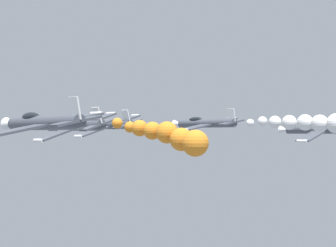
{
  "coord_description": "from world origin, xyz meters",
  "views": [
    {
      "loc": [
        -43.02,
        -43.81,
        114.06
      ],
      "look_at": [
        0.0,
        0.0,
        115.22
      ],
      "focal_mm": 59.63,
      "sensor_mm": 36.0,
      "label": 1
    }
  ],
  "objects_px": {
    "airplane_left_inner": "(73,125)",
    "airplane_lead": "(105,125)",
    "airplane_left_outer": "(43,122)",
    "airplane_right_inner": "(205,123)",
    "airplane_right_outer": "(317,129)"
  },
  "relations": [
    {
      "from": "airplane_right_inner",
      "to": "airplane_right_outer",
      "type": "distance_m",
      "value": 14.35
    },
    {
      "from": "airplane_right_outer",
      "to": "airplane_left_outer",
      "type": "bearing_deg",
      "value": -178.12
    },
    {
      "from": "airplane_left_outer",
      "to": "airplane_left_inner",
      "type": "bearing_deg",
      "value": 46.67
    },
    {
      "from": "airplane_left_inner",
      "to": "airplane_lead",
      "type": "bearing_deg",
      "value": 36.77
    },
    {
      "from": "airplane_lead",
      "to": "airplane_left_outer",
      "type": "height_order",
      "value": "airplane_lead"
    },
    {
      "from": "airplane_lead",
      "to": "airplane_right_inner",
      "type": "distance_m",
      "value": 12.57
    },
    {
      "from": "airplane_lead",
      "to": "airplane_right_outer",
      "type": "xyz_separation_m",
      "value": [
        20.92,
        -16.89,
        -0.55
      ]
    },
    {
      "from": "airplane_lead",
      "to": "airplane_left_inner",
      "type": "relative_size",
      "value": 1.0
    },
    {
      "from": "airplane_lead",
      "to": "airplane_right_outer",
      "type": "relative_size",
      "value": 1.0
    },
    {
      "from": "airplane_left_inner",
      "to": "airplane_right_inner",
      "type": "relative_size",
      "value": 1.0
    },
    {
      "from": "airplane_lead",
      "to": "airplane_left_inner",
      "type": "distance_m",
      "value": 12.33
    },
    {
      "from": "airplane_left_inner",
      "to": "airplane_right_inner",
      "type": "height_order",
      "value": "airplane_right_inner"
    },
    {
      "from": "airplane_lead",
      "to": "airplane_right_outer",
      "type": "distance_m",
      "value": 26.89
    },
    {
      "from": "airplane_left_outer",
      "to": "airplane_right_outer",
      "type": "relative_size",
      "value": 1.0
    },
    {
      "from": "airplane_left_inner",
      "to": "airplane_left_outer",
      "type": "height_order",
      "value": "airplane_left_outer"
    }
  ]
}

